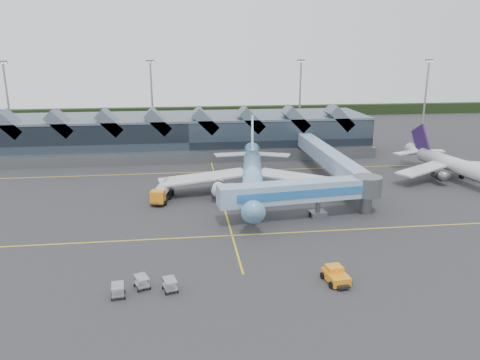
{
  "coord_description": "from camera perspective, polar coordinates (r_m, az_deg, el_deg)",
  "views": [
    {
      "loc": [
        -6.77,
        -70.06,
        26.13
      ],
      "look_at": [
        2.59,
        3.35,
        5.0
      ],
      "focal_mm": 35.0,
      "sensor_mm": 36.0,
      "label": 1
    }
  ],
  "objects": [
    {
      "name": "tree_line_far",
      "position": [
        181.79,
        -5.12,
        8.25
      ],
      "size": [
        260.0,
        4.0,
        4.0
      ],
      "primitive_type": "cube",
      "color": "black",
      "rests_on": "ground"
    },
    {
      "name": "light_masts",
      "position": [
        136.41,
        4.59,
        10.15
      ],
      "size": [
        132.4,
        42.56,
        22.45
      ],
      "color": "gray",
      "rests_on": "ground"
    },
    {
      "name": "baggage_carts",
      "position": [
        53.9,
        -11.68,
        -12.46
      ],
      "size": [
        7.22,
        3.87,
        1.42
      ],
      "rotation": [
        0.0,
        0.0,
        0.27
      ],
      "color": "#999AA1",
      "rests_on": "ground"
    },
    {
      "name": "main_airliner",
      "position": [
        85.2,
        1.53,
        0.72
      ],
      "size": [
        34.44,
        39.97,
        12.85
      ],
      "rotation": [
        0.0,
        0.0,
        -0.15
      ],
      "color": "#6C9BDC",
      "rests_on": "ground"
    },
    {
      "name": "fuel_truck",
      "position": [
        83.61,
        -9.39,
        -1.27
      ],
      "size": [
        3.97,
        9.13,
        3.04
      ],
      "rotation": [
        0.0,
        0.0,
        -0.21
      ],
      "color": "black",
      "rests_on": "ground"
    },
    {
      "name": "jet_bridge",
      "position": [
        73.97,
        8.76,
        -1.39
      ],
      "size": [
        26.84,
        6.94,
        6.22
      ],
      "rotation": [
        0.0,
        0.0,
        0.12
      ],
      "color": "#7BA9CD",
      "rests_on": "ground"
    },
    {
      "name": "regional_jet",
      "position": [
        104.11,
        24.47,
        1.76
      ],
      "size": [
        26.67,
        29.38,
        10.09
      ],
      "rotation": [
        0.0,
        0.0,
        0.15
      ],
      "color": "silver",
      "rests_on": "ground"
    },
    {
      "name": "ground",
      "position": [
        75.08,
        -1.64,
        -4.44
      ],
      "size": [
        260.0,
        260.0,
        0.0
      ],
      "primitive_type": "plane",
      "color": "#29292B",
      "rests_on": "ground"
    },
    {
      "name": "terminal",
      "position": [
        119.33,
        -6.36,
        5.58
      ],
      "size": [
        90.0,
        22.25,
        12.52
      ],
      "color": "black",
      "rests_on": "ground"
    },
    {
      "name": "pushback_tug",
      "position": [
        55.93,
        11.6,
        -11.35
      ],
      "size": [
        2.93,
        4.24,
        1.78
      ],
      "rotation": [
        0.0,
        0.0,
        0.12
      ],
      "color": "orange",
      "rests_on": "ground"
    },
    {
      "name": "taxi_stripes",
      "position": [
        84.48,
        -2.32,
        -2.09
      ],
      "size": [
        120.0,
        60.0,
        0.01
      ],
      "color": "yellow",
      "rests_on": "ground"
    }
  ]
}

